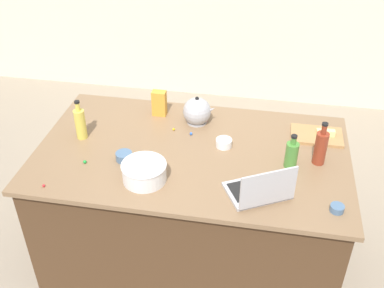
{
  "coord_description": "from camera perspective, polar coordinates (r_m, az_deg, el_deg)",
  "views": [
    {
      "loc": [
        0.39,
        -2.16,
        2.49
      ],
      "look_at": [
        0.0,
        0.0,
        0.95
      ],
      "focal_mm": 43.09,
      "sensor_mm": 36.0,
      "label": 1
    }
  ],
  "objects": [
    {
      "name": "ramekin_small",
      "position": [
        2.74,
        3.97,
        0.15
      ],
      "size": [
        0.1,
        0.1,
        0.05
      ],
      "primitive_type": "cylinder",
      "color": "white",
      "rests_on": "island_counter"
    },
    {
      "name": "candy_0",
      "position": [
        3.02,
        -0.29,
        3.52
      ],
      "size": [
        0.02,
        0.02,
        0.02
      ],
      "primitive_type": "sphere",
      "color": "green",
      "rests_on": "island_counter"
    },
    {
      "name": "candy_6",
      "position": [
        2.68,
        -13.13,
        -2.17
      ],
      "size": [
        0.02,
        0.02,
        0.02
      ],
      "primitive_type": "sphere",
      "color": "green",
      "rests_on": "island_counter"
    },
    {
      "name": "cutting_board",
      "position": [
        2.93,
        15.17,
        1.03
      ],
      "size": [
        0.31,
        0.21,
        0.02
      ],
      "primitive_type": "cube",
      "color": "#AD7F4C",
      "rests_on": "island_counter"
    },
    {
      "name": "laptop",
      "position": [
        2.39,
        8.47,
        -5.59
      ],
      "size": [
        0.38,
        0.35,
        0.22
      ],
      "color": "#B7B7BC",
      "rests_on": "island_counter"
    },
    {
      "name": "kettle",
      "position": [
        2.93,
        0.64,
        4.03
      ],
      "size": [
        0.21,
        0.18,
        0.2
      ],
      "color": "#ADADB2",
      "rests_on": "island_counter"
    },
    {
      "name": "ramekin_wide",
      "position": [
        2.41,
        17.51,
        -7.6
      ],
      "size": [
        0.07,
        0.07,
        0.04
      ],
      "primitive_type": "cylinder",
      "color": "slate",
      "rests_on": "island_counter"
    },
    {
      "name": "candy_4",
      "position": [
        2.84,
        -0.12,
        1.29
      ],
      "size": [
        0.02,
        0.02,
        0.02
      ],
      "primitive_type": "sphere",
      "color": "blue",
      "rests_on": "island_counter"
    },
    {
      "name": "bottle_oil",
      "position": [
        2.85,
        -13.66,
        2.52
      ],
      "size": [
        0.07,
        0.07,
        0.25
      ],
      "color": "#DBC64C",
      "rests_on": "island_counter"
    },
    {
      "name": "butter_stick_left",
      "position": [
        2.92,
        16.21,
        1.37
      ],
      "size": [
        0.11,
        0.04,
        0.04
      ],
      "primitive_type": "cube",
      "rotation": [
        0.0,
        0.0,
        0.06
      ],
      "color": "#F4E58C",
      "rests_on": "cutting_board"
    },
    {
      "name": "bottle_soy",
      "position": [
        2.66,
        15.64,
        -0.37
      ],
      "size": [
        0.07,
        0.07,
        0.26
      ],
      "color": "maroon",
      "rests_on": "island_counter"
    },
    {
      "name": "candy_1",
      "position": [
        2.89,
        -2.28,
        1.84
      ],
      "size": [
        0.02,
        0.02,
        0.02
      ],
      "primitive_type": "sphere",
      "color": "yellow",
      "rests_on": "island_counter"
    },
    {
      "name": "candy_bag",
      "position": [
        3.02,
        -4.07,
        5.06
      ],
      "size": [
        0.09,
        0.06,
        0.17
      ],
      "primitive_type": "cube",
      "color": "gold",
      "rests_on": "island_counter"
    },
    {
      "name": "ground_plane",
      "position": [
        3.32,
        -0.0,
        -13.57
      ],
      "size": [
        12.0,
        12.0,
        0.0
      ],
      "primitive_type": "plane",
      "color": "gray"
    },
    {
      "name": "ramekin_medium",
      "position": [
        2.66,
        -8.41,
        -1.52
      ],
      "size": [
        0.09,
        0.09,
        0.05
      ],
      "primitive_type": "cylinder",
      "color": "slate",
      "rests_on": "island_counter"
    },
    {
      "name": "bottle_olive",
      "position": [
        2.6,
        12.22,
        -1.24
      ],
      "size": [
        0.07,
        0.07,
        0.21
      ],
      "color": "#4C8C38",
      "rests_on": "island_counter"
    },
    {
      "name": "island_counter",
      "position": [
        2.99,
        -0.0,
        -7.84
      ],
      "size": [
        1.83,
        1.08,
        0.9
      ],
      "color": "#4C331E",
      "rests_on": "ground"
    },
    {
      "name": "candy_3",
      "position": [
        2.97,
        1.71,
        2.86
      ],
      "size": [
        0.02,
        0.02,
        0.02
      ],
      "primitive_type": "sphere",
      "color": "#CC3399",
      "rests_on": "island_counter"
    },
    {
      "name": "mixing_bowl_large",
      "position": [
        2.48,
        -5.93,
        -3.4
      ],
      "size": [
        0.25,
        0.25,
        0.11
      ],
      "color": "white",
      "rests_on": "island_counter"
    },
    {
      "name": "candy_7",
      "position": [
        2.57,
        -17.89,
        -4.92
      ],
      "size": [
        0.01,
        0.01,
        0.01
      ],
      "primitive_type": "sphere",
      "color": "red",
      "rests_on": "island_counter"
    },
    {
      "name": "candy_2",
      "position": [
        2.42,
        7.01,
        -6.0
      ],
      "size": [
        0.02,
        0.02,
        0.02
      ],
      "primitive_type": "sphere",
      "color": "green",
      "rests_on": "island_counter"
    }
  ]
}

